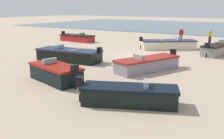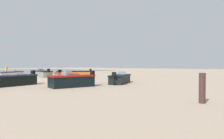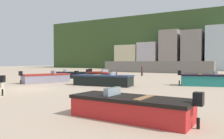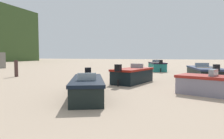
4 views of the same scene
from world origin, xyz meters
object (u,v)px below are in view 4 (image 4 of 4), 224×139
Objects in this scene: boat_black_6 at (133,75)px; boat_teal_7 at (157,66)px; boat_black_1 at (87,87)px; boat_black_3 at (205,73)px; mooring_post_near_water at (16,68)px.

boat_teal_7 is at bearing 101.97° from boat_black_6.
boat_black_1 is 0.79× the size of boat_black_3.
boat_teal_7 is at bearing -118.59° from boat_black_1.
boat_black_6 is 0.86× the size of boat_teal_7.
boat_teal_7 is at bearing 111.19° from boat_black_3.
boat_teal_7 reaches higher than boat_black_6.
mooring_post_near_water is at bearing -56.13° from boat_black_1.
mooring_post_near_water is (-2.28, 14.34, 0.21)m from boat_black_3.
boat_black_1 is at bearing -122.93° from mooring_post_near_water.
mooring_post_near_water is (0.75, 9.78, 0.20)m from boat_black_6.
mooring_post_near_water reaches higher than boat_teal_7.
boat_teal_7 is (10.64, -0.59, 0.02)m from boat_black_6.
boat_teal_7 reaches higher than boat_black_1.
mooring_post_near_water is at bearing -169.30° from boat_black_6.
boat_teal_7 is 14.32m from mooring_post_near_water.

